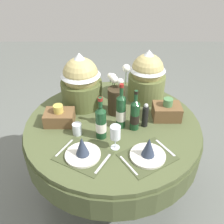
{
  "coord_description": "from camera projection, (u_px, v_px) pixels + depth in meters",
  "views": [
    {
      "loc": [
        -0.01,
        -1.6,
        1.98
      ],
      "look_at": [
        0.0,
        0.03,
        0.84
      ],
      "focal_mm": 40.8,
      "sensor_mm": 36.0,
      "label": 1
    }
  ],
  "objects": [
    {
      "name": "tumbler_near_left",
      "position": [
        77.0,
        129.0,
        1.87
      ],
      "size": [
        0.07,
        0.07,
        0.09
      ],
      "primitive_type": "cylinder",
      "color": "silver",
      "rests_on": "dining_table"
    },
    {
      "name": "wine_bottle_right",
      "position": [
        120.0,
        111.0,
        1.89
      ],
      "size": [
        0.07,
        0.07,
        0.37
      ],
      "color": "#194223",
      "rests_on": "dining_table"
    },
    {
      "name": "place_setting_left",
      "position": [
        82.0,
        151.0,
        1.68
      ],
      "size": [
        0.42,
        0.39,
        0.16
      ],
      "color": "#41492B",
      "rests_on": "dining_table"
    },
    {
      "name": "pepper_mill",
      "position": [
        145.0,
        116.0,
        1.93
      ],
      "size": [
        0.05,
        0.05,
        0.2
      ],
      "color": "black",
      "rests_on": "dining_table"
    },
    {
      "name": "woven_basket_side_left",
      "position": [
        59.0,
        117.0,
        1.97
      ],
      "size": [
        0.23,
        0.17,
        0.16
      ],
      "color": "brown",
      "rests_on": "dining_table"
    },
    {
      "name": "wine_bottle_centre",
      "position": [
        100.0,
        122.0,
        1.8
      ],
      "size": [
        0.08,
        0.08,
        0.34
      ],
      "color": "#194223",
      "rests_on": "dining_table"
    },
    {
      "name": "ground",
      "position": [
        112.0,
        185.0,
        2.44
      ],
      "size": [
        8.0,
        8.0,
        0.0
      ],
      "primitive_type": "plane",
      "color": "slate"
    },
    {
      "name": "gift_tub_back_right",
      "position": [
        146.0,
        74.0,
        2.19
      ],
      "size": [
        0.32,
        0.32,
        0.45
      ],
      "color": "olive",
      "rests_on": "dining_table"
    },
    {
      "name": "woven_basket_side_right",
      "position": [
        166.0,
        111.0,
        2.03
      ],
      "size": [
        0.22,
        0.16,
        0.18
      ],
      "color": "brown",
      "rests_on": "dining_table"
    },
    {
      "name": "place_setting_right",
      "position": [
        148.0,
        152.0,
        1.68
      ],
      "size": [
        0.43,
        0.4,
        0.16
      ],
      "color": "#41492B",
      "rests_on": "dining_table"
    },
    {
      "name": "wine_bottle_left",
      "position": [
        134.0,
        115.0,
        1.88
      ],
      "size": [
        0.07,
        0.07,
        0.33
      ],
      "color": "#194223",
      "rests_on": "dining_table"
    },
    {
      "name": "flower_vase",
      "position": [
        116.0,
        96.0,
        2.05
      ],
      "size": [
        0.18,
        0.19,
        0.4
      ],
      "color": "#332819",
      "rests_on": "dining_table"
    },
    {
      "name": "dining_table",
      "position": [
        112.0,
        136.0,
        2.09
      ],
      "size": [
        1.4,
        1.4,
        0.76
      ],
      "color": "#4C5633",
      "rests_on": "ground"
    },
    {
      "name": "gift_tub_back_left",
      "position": [
        80.0,
        79.0,
        2.1
      ],
      "size": [
        0.35,
        0.35,
        0.47
      ],
      "color": "#566033",
      "rests_on": "dining_table"
    },
    {
      "name": "wine_glass_right",
      "position": [
        115.0,
        133.0,
        1.7
      ],
      "size": [
        0.07,
        0.07,
        0.19
      ],
      "color": "silver",
      "rests_on": "dining_table"
    }
  ]
}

